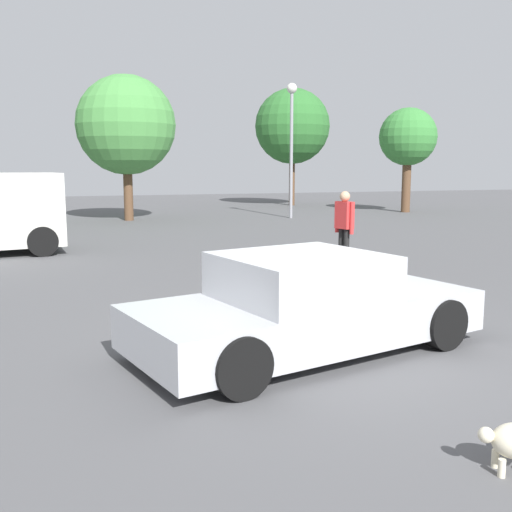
% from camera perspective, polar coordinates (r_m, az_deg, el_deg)
% --- Properties ---
extents(ground_plane, '(80.00, 80.00, 0.00)m').
position_cam_1_polar(ground_plane, '(7.74, 6.18, -8.49)').
color(ground_plane, '#515154').
extents(sedan_foreground, '(4.68, 2.84, 1.22)m').
position_cam_1_polar(sedan_foreground, '(7.34, 4.79, -4.87)').
color(sedan_foreground, '#B7BABF').
rests_on(sedan_foreground, ground_plane).
extents(pedestrian, '(0.34, 0.55, 1.71)m').
position_cam_1_polar(pedestrian, '(13.61, 8.49, 3.28)').
color(pedestrian, black).
rests_on(pedestrian, ground_plane).
extents(light_post_near, '(0.44, 0.44, 5.76)m').
position_cam_1_polar(light_post_near, '(26.14, 3.44, 12.37)').
color(light_post_near, gray).
rests_on(light_post_near, ground_plane).
extents(tree_back_left, '(4.06, 4.06, 5.96)m').
position_cam_1_polar(tree_back_left, '(25.48, -12.38, 12.17)').
color(tree_back_left, brown).
rests_on(tree_back_left, ground_plane).
extents(tree_back_right, '(4.25, 4.25, 6.63)m').
position_cam_1_polar(tree_back_right, '(34.61, 3.52, 12.32)').
color(tree_back_right, brown).
rests_on(tree_back_right, ground_plane).
extents(tree_far_right, '(2.79, 2.79, 5.07)m').
position_cam_1_polar(tree_far_right, '(30.32, 14.40, 10.95)').
color(tree_far_right, brown).
rests_on(tree_far_right, ground_plane).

